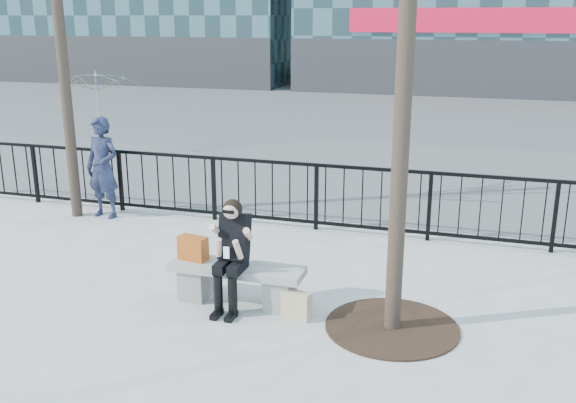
% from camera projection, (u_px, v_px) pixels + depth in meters
% --- Properties ---
extents(ground, '(120.00, 120.00, 0.00)m').
position_uv_depth(ground, '(237.00, 303.00, 7.83)').
color(ground, '#969591').
rests_on(ground, ground).
extents(street_surface, '(60.00, 23.00, 0.01)m').
position_uv_depth(street_surface, '(401.00, 120.00, 21.59)').
color(street_surface, '#474747').
rests_on(street_surface, ground).
extents(railing, '(14.00, 0.06, 1.10)m').
position_uv_depth(railing, '(304.00, 196.00, 10.42)').
color(railing, black).
rests_on(railing, ground).
extents(tree_grate, '(1.50, 1.50, 0.02)m').
position_uv_depth(tree_grate, '(392.00, 327.00, 7.19)').
color(tree_grate, black).
rests_on(tree_grate, ground).
extents(bench_main, '(1.65, 0.46, 0.49)m').
position_uv_depth(bench_main, '(237.00, 280.00, 7.74)').
color(bench_main, gray).
rests_on(bench_main, ground).
extents(seated_woman, '(0.50, 0.64, 1.34)m').
position_uv_depth(seated_woman, '(231.00, 256.00, 7.49)').
color(seated_woman, black).
rests_on(seated_woman, ground).
extents(handbag, '(0.38, 0.23, 0.30)m').
position_uv_depth(handbag, '(193.00, 248.00, 7.83)').
color(handbag, '#A74814').
rests_on(handbag, bench_main).
extents(shopping_bag, '(0.37, 0.21, 0.33)m').
position_uv_depth(shopping_bag, '(296.00, 305.00, 7.38)').
color(shopping_bag, beige).
rests_on(shopping_bag, ground).
extents(standing_man, '(0.68, 0.49, 1.74)m').
position_uv_depth(standing_man, '(103.00, 168.00, 10.95)').
color(standing_man, black).
rests_on(standing_man, ground).
extents(vendor_umbrella, '(2.43, 2.48, 2.12)m').
position_uv_depth(vendor_umbrella, '(97.00, 113.00, 15.80)').
color(vendor_umbrella, yellow).
rests_on(vendor_umbrella, ground).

